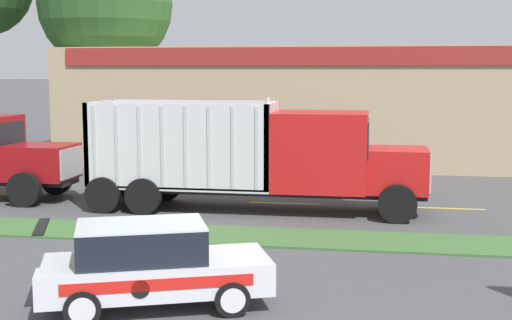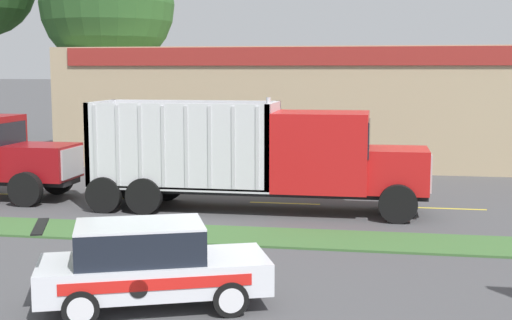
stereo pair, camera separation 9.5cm
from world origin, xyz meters
name	(u,v)px [view 2 (the right image)]	position (x,y,z in m)	size (l,w,h in m)	color
grass_verge	(328,240)	(0.00, 10.76, 0.03)	(120.00, 2.15, 0.06)	#3D6633
centre_line_3	(133,198)	(-7.24, 15.84, 0.00)	(2.40, 0.14, 0.01)	yellow
centre_line_4	(285,203)	(-1.84, 15.84, 0.00)	(2.40, 0.14, 0.01)	yellow
centre_line_5	(449,209)	(3.56, 15.84, 0.00)	(2.40, 0.14, 0.01)	yellow
dump_truck_mid	(287,159)	(-1.61, 14.50, 1.69)	(10.72, 2.74, 3.67)	black
rally_car	(149,264)	(-2.97, 4.86, 0.84)	(4.65, 3.18, 1.67)	silver
store_building_backdrop	(442,104)	(4.35, 29.29, 2.77)	(36.33, 12.10, 5.53)	tan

